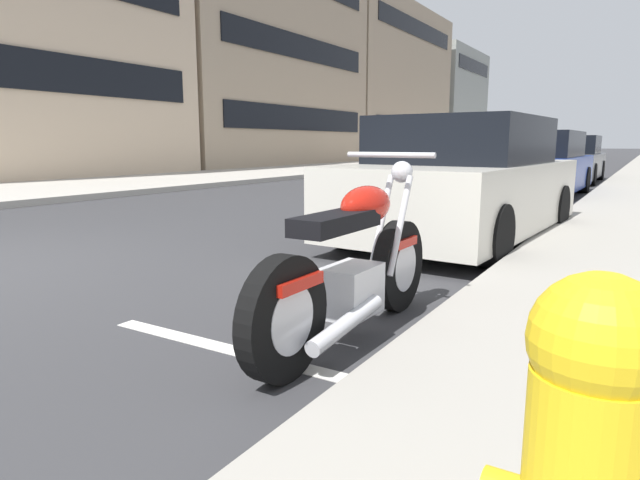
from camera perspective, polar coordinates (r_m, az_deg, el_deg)
name	(u,v)px	position (r m, az deg, el deg)	size (l,w,h in m)	color
sidewalk_far_curb	(228,176)	(18.93, -9.66, 6.68)	(120.00, 5.00, 0.14)	#ADA89E
parking_stall_stripe	(256,356)	(3.12, -6.74, -12.02)	(0.12, 2.20, 0.01)	silver
parked_motorcycle	(353,269)	(3.26, 3.54, -3.08)	(2.02, 0.62, 1.12)	black
parked_car_far_down_curb	(463,183)	(6.86, 14.80, 5.79)	(4.20, 2.06, 1.48)	beige
parked_car_at_intersection	(535,166)	(13.02, 21.71, 7.27)	(4.65, 1.94, 1.43)	navy
parked_car_behind_motorcycle	(568,160)	(18.42, 24.62, 7.62)	(4.20, 1.84, 1.40)	#4C515B
crossing_truck	(509,147)	(32.68, 19.23, 9.27)	(2.06, 5.24, 1.87)	maroon
car_opposite_curb	(424,155)	(25.63, 10.87, 8.79)	(4.40, 2.11, 1.34)	beige
townhouse_behind_pole	(233,62)	(29.63, -9.10, 18.04)	(13.60, 8.51, 10.59)	tan
townhouse_far_uphill	(347,87)	(42.30, 2.85, 15.77)	(14.94, 11.04, 10.62)	tan
townhouse_mid_block	(417,105)	(54.82, 10.17, 13.79)	(10.69, 10.79, 9.55)	#939993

